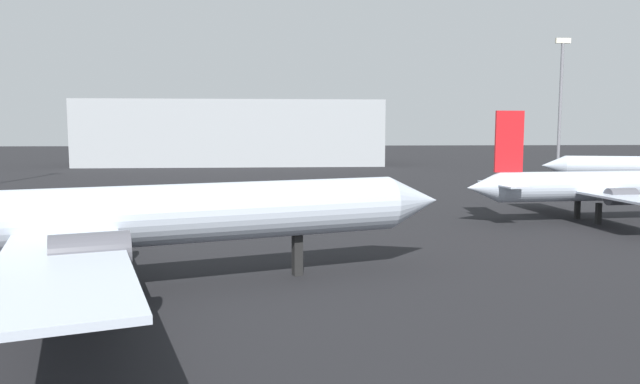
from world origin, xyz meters
name	(u,v)px	position (x,y,z in m)	size (l,w,h in m)	color
airplane_at_gate	(92,219)	(-13.94, 18.86, 3.99)	(39.46, 32.10, 11.22)	#B2BCCC
airplane_on_taxiway	(596,186)	(25.09, 40.35, 3.31)	(25.71, 20.38, 10.21)	#B2BCCC
light_mast_right	(560,103)	(41.32, 79.95, 12.77)	(2.40, 0.50, 22.95)	slate
terminal_building	(234,133)	(-14.31, 133.76, 7.67)	(70.45, 24.95, 15.33)	#999EA3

